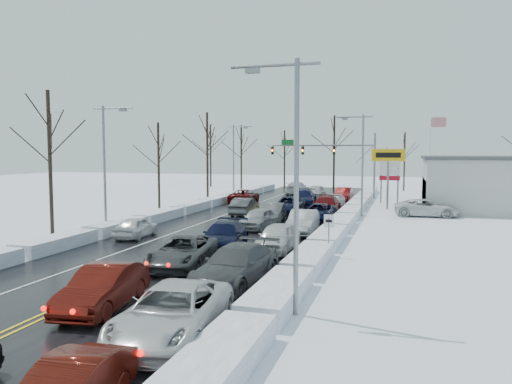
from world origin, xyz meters
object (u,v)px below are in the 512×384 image
(oncoming_car_0, at_px, (244,215))
(flagpole, at_px, (431,150))
(tires_plus_sign, at_px, (388,159))
(traffic_signal_mast, at_px, (334,153))

(oncoming_car_0, bearing_deg, flagpole, -130.42)
(tires_plus_sign, xyz_separation_m, flagpole, (4.67, 14.01, 0.93))
(tires_plus_sign, bearing_deg, traffic_signal_mast, 120.46)
(flagpole, height_order, oncoming_car_0, flagpole)
(flagpole, bearing_deg, tires_plus_sign, -108.44)
(traffic_signal_mast, bearing_deg, oncoming_car_0, -104.24)
(flagpole, distance_m, oncoming_car_0, 28.69)
(traffic_signal_mast, height_order, tires_plus_sign, traffic_signal_mast)
(tires_plus_sign, distance_m, oncoming_car_0, 15.66)
(tires_plus_sign, relative_size, flagpole, 0.60)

